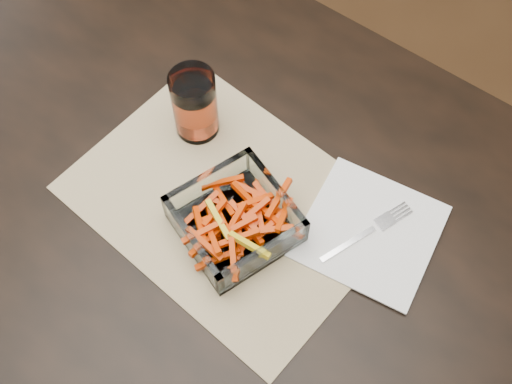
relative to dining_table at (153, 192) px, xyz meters
The scene contains 6 objects.
dining_table is the anchor object (origin of this frame).
placemat 0.17m from the dining_table, 11.00° to the left, with size 0.45×0.33×0.00m, color tan.
glass_bowl 0.21m from the dining_table, ahead, with size 0.19×0.19×0.06m.
tumbler 0.18m from the dining_table, 78.70° to the left, with size 0.07×0.07×0.12m.
napkin 0.37m from the dining_table, 18.35° to the left, with size 0.19×0.19×0.00m, color white.
fork 0.37m from the dining_table, 18.07° to the left, with size 0.07×0.16×0.00m.
Camera 1 is at (0.45, -0.30, 1.61)m, focal length 45.00 mm.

